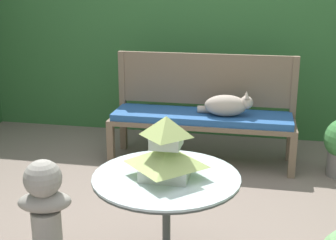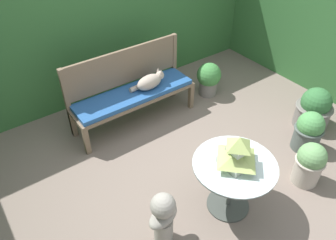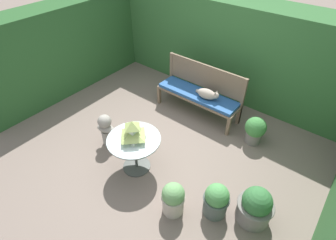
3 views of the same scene
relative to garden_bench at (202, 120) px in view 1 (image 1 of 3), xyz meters
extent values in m
plane|color=#75665B|center=(0.04, -1.18, -0.39)|extent=(30.00, 30.00, 0.00)
cube|color=#336633|center=(0.04, 1.22, 0.54)|extent=(6.40, 0.84, 1.87)
cube|color=brown|center=(-0.79, -0.20, -0.21)|extent=(0.06, 0.06, 0.36)
cube|color=brown|center=(0.79, -0.20, -0.21)|extent=(0.06, 0.06, 0.36)
cube|color=brown|center=(-0.79, 0.20, -0.21)|extent=(0.06, 0.06, 0.36)
cube|color=brown|center=(0.79, 0.20, -0.21)|extent=(0.06, 0.06, 0.36)
cube|color=brown|center=(0.00, 0.00, -0.01)|extent=(1.64, 0.46, 0.04)
cube|color=#23518E|center=(0.00, 0.00, 0.04)|extent=(1.58, 0.43, 0.06)
cube|color=brown|center=(-0.79, 0.21, 0.09)|extent=(0.06, 0.06, 0.96)
cube|color=brown|center=(0.79, 0.21, 0.09)|extent=(0.06, 0.06, 0.96)
cube|color=brown|center=(0.00, 0.21, 0.33)|extent=(1.58, 0.04, 0.47)
ellipsoid|color=#A89989|center=(0.21, -0.05, 0.16)|extent=(0.38, 0.22, 0.19)
sphere|color=#A89989|center=(0.39, -0.03, 0.19)|extent=(0.11, 0.11, 0.11)
cone|color=#A89989|center=(0.38, 0.00, 0.26)|extent=(0.04, 0.04, 0.05)
cone|color=#A89989|center=(0.39, -0.06, 0.26)|extent=(0.04, 0.04, 0.05)
cylinder|color=#A89989|center=(0.06, 0.02, 0.10)|extent=(0.21, 0.08, 0.07)
cylinder|color=#424742|center=(0.03, -1.75, -0.10)|extent=(0.04, 0.04, 0.59)
cylinder|color=silver|center=(0.03, -1.75, 0.21)|extent=(0.78, 0.78, 0.01)
torus|color=#424742|center=(0.03, -1.75, 0.19)|extent=(0.78, 0.78, 0.02)
cube|color=#B2BCA8|center=(0.03, -1.75, 0.24)|extent=(0.25, 0.25, 0.07)
pyramid|color=#A8BC66|center=(0.03, -1.75, 0.32)|extent=(0.34, 0.34, 0.10)
cube|color=#B2BCA8|center=(0.03, -1.75, 0.40)|extent=(0.15, 0.15, 0.06)
pyramid|color=#A8BC66|center=(0.03, -1.75, 0.49)|extent=(0.21, 0.21, 0.11)
cylinder|color=gray|center=(-0.72, -1.67, -0.26)|extent=(0.18, 0.18, 0.28)
ellipsoid|color=gray|center=(-0.72, -1.67, -0.05)|extent=(0.35, 0.25, 0.12)
sphere|color=gray|center=(-0.72, -1.67, 0.09)|extent=(0.22, 0.22, 0.22)
camera|label=1|loc=(0.49, -3.98, 1.20)|focal=50.00mm
camera|label=2|loc=(-1.68, -3.07, 2.40)|focal=35.00mm
camera|label=3|loc=(2.11, -3.57, 2.82)|focal=28.00mm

